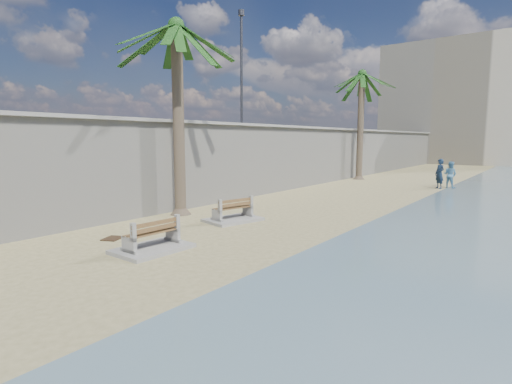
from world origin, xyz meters
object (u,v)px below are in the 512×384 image
Objects in this scene: palm_back at (362,75)px; person_a at (440,172)px; bench_near at (152,238)px; palm_mid at (176,28)px; person_b at (450,173)px; bench_far at (233,211)px.

person_a is at bearing -22.05° from palm_back.
palm_mid is (-3.16, 3.87, 6.47)m from bench_near.
person_b is (0.42, 0.70, -0.12)m from person_a.
palm_back reaches higher than person_b.
bench_near is 1.10× the size of person_b.
palm_back is (0.10, 16.93, 0.42)m from palm_mid.
bench_near is 0.24× the size of palm_mid.
bench_far is 6.91m from palm_mid.
bench_far is 1.21× the size of person_b.
palm_mid reaches higher than person_b.
bench_near reaches higher than bench_far.
bench_far is 15.54m from person_b.
bench_far is at bearing -64.56° from person_a.
palm_mid is at bearing -174.37° from bench_far.
person_b is (6.41, 15.25, -5.95)m from palm_mid.
bench_near is 4.18m from bench_far.
palm_back is at bearing 98.36° from bench_near.
bench_near is at bearing -79.55° from bench_far.
person_a is at bearing 75.94° from bench_far.
palm_mid is 3.94× the size of person_a.
palm_back is at bearing 89.65° from palm_mid.
palm_back is 4.16× the size of person_a.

